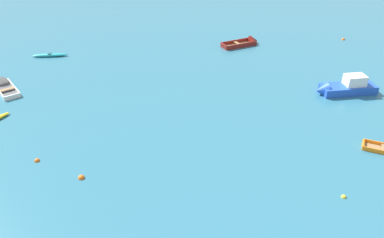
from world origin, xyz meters
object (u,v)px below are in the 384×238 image
Objects in this scene: rowboat_white_far_back at (3,85)px; rowboat_maroon_foreground_center at (247,42)px; mooring_buoy_outer_edge at (343,40)px; motor_launch_blue_back_row_center at (344,87)px; mooring_buoy_midfield at (344,197)px; mooring_buoy_between_boats_left at (37,161)px; mooring_buoy_central at (81,178)px; kayak_turquoise_midfield_left at (50,55)px.

rowboat_maroon_foreground_center reaches higher than rowboat_white_far_back.
mooring_buoy_outer_edge is (11.46, -0.86, -0.22)m from rowboat_maroon_foreground_center.
motor_launch_blue_back_row_center is 18.15× the size of mooring_buoy_midfield.
rowboat_white_far_back is 12.46× the size of mooring_buoy_between_boats_left.
mooring_buoy_central is (2.83, -2.32, 0.00)m from mooring_buoy_between_boats_left.
motor_launch_blue_back_row_center is 22.54m from mooring_buoy_central.
rowboat_white_far_back is 0.81× the size of motor_launch_blue_back_row_center.
mooring_buoy_outer_edge is (14.39, 23.94, 0.00)m from mooring_buoy_midfield.
rowboat_maroon_foreground_center is at bearing 107.06° from motor_launch_blue_back_row_center.
motor_launch_blue_back_row_center is at bearing -72.94° from rowboat_maroon_foreground_center.
rowboat_maroon_foreground_center is at bearing 41.12° from mooring_buoy_between_boats_left.
rowboat_white_far_back is 36.45m from mooring_buoy_outer_edge.
mooring_buoy_midfield is (-6.95, -11.67, -0.51)m from motor_launch_blue_back_row_center.
mooring_buoy_outer_edge is (32.79, -1.62, -0.17)m from kayak_turquoise_midfield_left.
kayak_turquoise_midfield_left is (3.33, 6.53, -0.01)m from rowboat_white_far_back.
motor_launch_blue_back_row_center is 28.92m from kayak_turquoise_midfield_left.
motor_launch_blue_back_row_center is at bearing -14.41° from rowboat_white_far_back.
kayak_turquoise_midfield_left is at bearing 100.63° from mooring_buoy_central.
mooring_buoy_midfield is at bearing -22.30° from mooring_buoy_between_boats_left.
motor_launch_blue_back_row_center reaches higher than mooring_buoy_outer_edge.
rowboat_white_far_back is at bearing -172.27° from mooring_buoy_outer_edge.
mooring_buoy_between_boats_left is 0.86× the size of mooring_buoy_central.
kayak_turquoise_midfield_left is 9.16× the size of mooring_buoy_central.
rowboat_maroon_foreground_center is 24.97m from mooring_buoy_midfield.
kayak_turquoise_midfield_left is at bearing 62.99° from rowboat_white_far_back.
motor_launch_blue_back_row_center reaches higher than mooring_buoy_central.
rowboat_maroon_foreground_center reaches higher than kayak_turquoise_midfield_left.
rowboat_white_far_back is at bearing 116.88° from mooring_buoy_central.
motor_launch_blue_back_row_center reaches higher than kayak_turquoise_midfield_left.
mooring_buoy_central is (3.90, -20.78, -0.17)m from kayak_turquoise_midfield_left.
mooring_buoy_midfield is at bearing -41.22° from rowboat_white_far_back.
mooring_buoy_outer_edge is (31.72, 16.84, 0.00)m from mooring_buoy_between_boats_left.
rowboat_white_far_back reaches higher than mooring_buoy_outer_edge.
rowboat_maroon_foreground_center is 13.44× the size of mooring_buoy_between_boats_left.
mooring_buoy_outer_edge is at bearing 27.95° from mooring_buoy_between_boats_left.
mooring_buoy_central is at bearing -39.33° from mooring_buoy_between_boats_left.
kayak_turquoise_midfield_left is 18.49m from mooring_buoy_between_boats_left.
kayak_turquoise_midfield_left is (-21.33, 0.76, -0.05)m from rowboat_maroon_foreground_center.
mooring_buoy_outer_edge is at bearing 33.55° from mooring_buoy_central.
mooring_buoy_between_boats_left is 3.66m from mooring_buoy_central.
mooring_buoy_midfield is (17.34, -7.11, 0.00)m from mooring_buoy_between_boats_left.
rowboat_white_far_back is at bearing -117.01° from kayak_turquoise_midfield_left.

